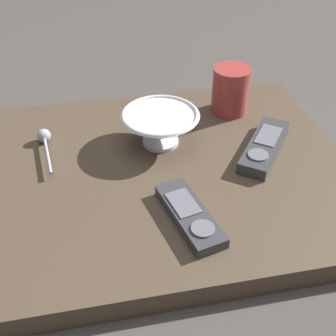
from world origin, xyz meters
TOP-DOWN VIEW (x-y plane):
  - ground_plane at (0.00, 0.00)m, footprint 6.00×6.00m
  - table at (0.00, 0.00)m, footprint 0.66×0.54m
  - cereal_bowl at (0.00, -0.08)m, footprint 0.15×0.15m
  - coffee_mug at (-0.17, -0.17)m, footprint 0.08×0.08m
  - teaspoon at (0.22, -0.12)m, footprint 0.03×0.14m
  - tv_remote_near at (-0.01, 0.14)m, footprint 0.09×0.16m
  - tv_remote_far at (-0.19, -0.01)m, footprint 0.15×0.17m

SIDE VIEW (x-z plane):
  - ground_plane at x=0.00m, z-range 0.00..0.00m
  - table at x=0.00m, z-range 0.00..0.04m
  - tv_remote_near at x=-0.01m, z-range 0.04..0.06m
  - tv_remote_far at x=-0.19m, z-range 0.04..0.07m
  - teaspoon at x=0.22m, z-range 0.04..0.07m
  - cereal_bowl at x=0.00m, z-range 0.05..0.11m
  - coffee_mug at x=-0.17m, z-range 0.04..0.14m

